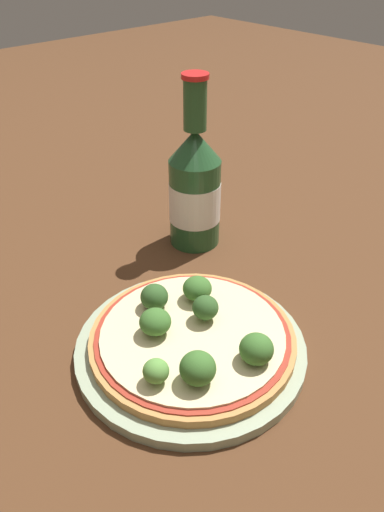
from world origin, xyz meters
TOP-DOWN VIEW (x-y plane):
  - ground_plane at (0.00, 0.00)m, footprint 3.00×3.00m
  - plate at (0.01, 0.00)m, footprint 0.24×0.24m
  - pizza at (0.01, 0.00)m, footprint 0.22×0.22m
  - broccoli_floret_0 at (0.01, 0.06)m, footprint 0.03×0.03m
  - broccoli_floret_1 at (-0.03, -0.05)m, footprint 0.03×0.03m
  - broccoli_floret_2 at (0.03, -0.07)m, footprint 0.03×0.03m
  - broccoli_floret_3 at (0.03, 0.01)m, footprint 0.03×0.03m
  - broccoli_floret_4 at (-0.06, -0.03)m, footprint 0.02×0.02m
  - broccoli_floret_5 at (-0.02, 0.03)m, footprint 0.03×0.03m
  - broccoli_floret_6 at (0.05, 0.04)m, footprint 0.03×0.03m
  - beer_bottle at (0.16, 0.16)m, footprint 0.07×0.07m

SIDE VIEW (x-z plane):
  - ground_plane at x=0.00m, z-range 0.00..0.00m
  - plate at x=0.01m, z-range 0.00..0.01m
  - pizza at x=0.01m, z-range 0.01..0.03m
  - broccoli_floret_4 at x=-0.06m, z-range 0.03..0.05m
  - broccoli_floret_0 at x=0.01m, z-range 0.03..0.05m
  - broccoli_floret_2 at x=0.03m, z-range 0.03..0.06m
  - broccoli_floret_6 at x=0.05m, z-range 0.03..0.05m
  - broccoli_floret_5 at x=-0.02m, z-range 0.03..0.06m
  - broccoli_floret_3 at x=0.03m, z-range 0.03..0.06m
  - broccoli_floret_1 at x=-0.03m, z-range 0.03..0.06m
  - beer_bottle at x=0.16m, z-range -0.03..0.20m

